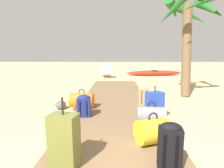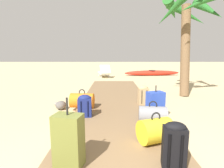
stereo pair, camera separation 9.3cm
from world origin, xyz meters
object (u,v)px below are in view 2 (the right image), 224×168
object	(u,v)px
backpack_navy	(85,105)
palm_tree_near_right	(189,18)
duffel_bag_yellow	(156,131)
suitcase_olive	(69,141)
kayak	(152,73)
suitcase_blue	(156,104)
backpack_black	(175,144)
backpack_tan	(144,94)
lounge_chair	(104,72)
duffel_bag_orange	(82,100)
duffel_bag_grey	(153,115)

from	to	relation	value
backpack_navy	palm_tree_near_right	bearing A→B (deg)	37.04
duffel_bag_yellow	palm_tree_near_right	size ratio (longest dim) A/B	0.17
suitcase_olive	palm_tree_near_right	size ratio (longest dim) A/B	0.24
duffel_bag_yellow	kayak	xyz separation A→B (m)	(2.09, 9.47, -0.09)
suitcase_blue	palm_tree_near_right	bearing A→B (deg)	55.61
duffel_bag_yellow	kayak	bearing A→B (deg)	77.58
backpack_black	backpack_tan	bearing A→B (deg)	87.53
backpack_navy	lounge_chair	world-z (taller)	lounge_chair
duffel_bag_orange	suitcase_olive	bearing A→B (deg)	-84.21
duffel_bag_grey	suitcase_blue	bearing A→B (deg)	71.32
duffel_bag_orange	palm_tree_near_right	bearing A→B (deg)	27.79
backpack_tan	backpack_navy	bearing A→B (deg)	-146.20
lounge_chair	duffel_bag_grey	bearing A→B (deg)	-80.49
backpack_black	suitcase_olive	size ratio (longest dim) A/B	0.67
duffel_bag_orange	duffel_bag_grey	bearing A→B (deg)	-34.40
duffel_bag_grey	backpack_navy	bearing A→B (deg)	162.53
backpack_black	kayak	xyz separation A→B (m)	(2.01, 10.08, -0.20)
duffel_bag_yellow	backpack_navy	bearing A→B (deg)	137.17
backpack_navy	lounge_chair	size ratio (longest dim) A/B	0.30
suitcase_blue	duffel_bag_grey	distance (m)	0.54
suitcase_blue	duffel_bag_orange	size ratio (longest dim) A/B	1.11
backpack_navy	duffel_bag_orange	distance (m)	0.66
duffel_bag_orange	palm_tree_near_right	size ratio (longest dim) A/B	0.17
backpack_tan	kayak	world-z (taller)	backpack_tan
duffel_bag_orange	kayak	distance (m)	8.43
backpack_tan	lounge_chair	xyz separation A→B (m)	(-1.37, 6.39, -0.02)
palm_tree_near_right	kayak	world-z (taller)	palm_tree_near_right
backpack_navy	kayak	world-z (taller)	backpack_navy
backpack_tan	duffel_bag_yellow	size ratio (longest dim) A/B	0.88
duffel_bag_yellow	palm_tree_near_right	distance (m)	4.67
duffel_bag_grey	lounge_chair	world-z (taller)	lounge_chair
backpack_tan	suitcase_olive	world-z (taller)	suitcase_olive
duffel_bag_grey	lounge_chair	distance (m)	7.93
duffel_bag_orange	lounge_chair	size ratio (longest dim) A/B	0.38
backpack_black	duffel_bag_grey	xyz separation A→B (m)	(0.06, 1.35, -0.12)
backpack_tan	lounge_chair	world-z (taller)	lounge_chair
duffel_bag_orange	kayak	xyz separation A→B (m)	(3.53, 7.66, -0.09)
duffel_bag_orange	suitcase_olive	world-z (taller)	suitcase_olive
lounge_chair	kayak	xyz separation A→B (m)	(3.27, 0.91, -0.15)
suitcase_blue	kayak	xyz separation A→B (m)	(1.78, 8.22, -0.17)
backpack_tan	kayak	xyz separation A→B (m)	(1.89, 7.31, -0.17)
duffel_bag_yellow	palm_tree_near_right	world-z (taller)	palm_tree_near_right
backpack_black	lounge_chair	world-z (taller)	lounge_chair
backpack_black	palm_tree_near_right	xyz separation A→B (m)	(1.82, 4.18, 2.24)
kayak	duffel_bag_yellow	bearing A→B (deg)	-102.42
backpack_tan	backpack_navy	size ratio (longest dim) A/B	1.06
backpack_tan	duffel_bag_yellow	world-z (taller)	backpack_tan
backpack_tan	suitcase_blue	distance (m)	0.92
duffel_bag_orange	backpack_black	bearing A→B (deg)	-58.01
duffel_bag_grey	backpack_black	bearing A→B (deg)	-92.35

